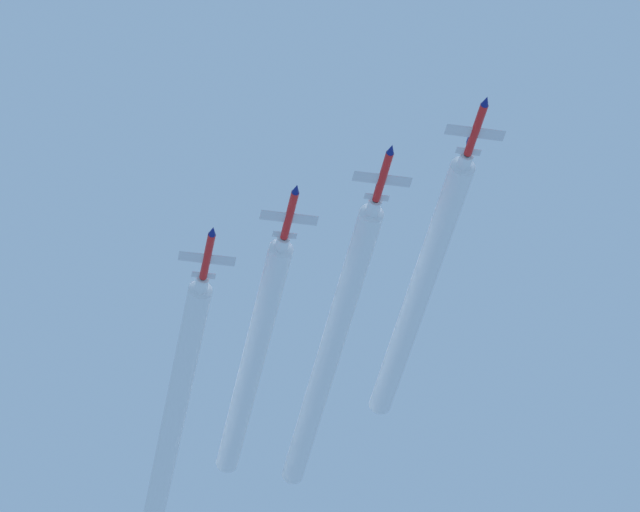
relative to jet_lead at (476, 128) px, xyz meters
name	(u,v)px	position (x,y,z in m)	size (l,w,h in m)	color
jet_lead	(476,128)	(0.00, 0.00, 0.00)	(8.74, 12.73, 3.06)	red
jet_second_echelon	(383,175)	(11.65, -10.39, -1.72)	(8.74, 12.73, 3.06)	red
jet_third_echelon	(290,213)	(23.96, -20.21, -2.76)	(8.74, 12.73, 3.06)	red
jet_fourth_echelon	(208,255)	(35.04, -29.95, -4.43)	(8.74, 12.73, 3.06)	red
smoke_trail_lead	(420,290)	(0.00, -38.13, -0.03)	(3.85, 64.67, 3.85)	white
smoke_trail_second_echelon	(330,350)	(11.65, -54.15, -1.75)	(3.85, 75.95, 3.85)	white
smoke_trail_third_echelon	(253,359)	(23.96, -57.48, -2.79)	(3.85, 62.95, 3.85)	white
smoke_trail_fourth_echelon	(174,415)	(35.04, -73.13, -4.46)	(3.85, 74.79, 3.85)	white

